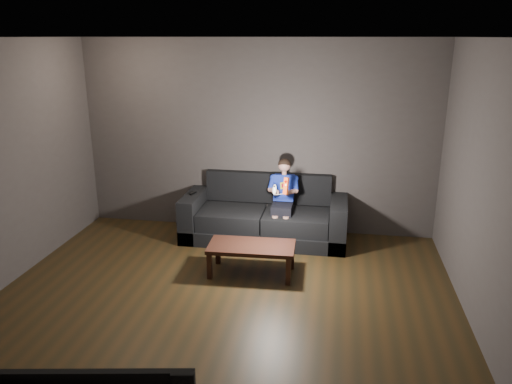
# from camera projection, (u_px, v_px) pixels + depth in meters

# --- Properties ---
(floor) EXTENTS (5.00, 5.00, 0.00)m
(floor) POSITION_uv_depth(u_px,v_px,m) (216.00, 316.00, 5.04)
(floor) COLOR black
(floor) RESTS_ON ground
(back_wall) EXTENTS (5.00, 0.04, 2.70)m
(back_wall) POSITION_uv_depth(u_px,v_px,m) (257.00, 138.00, 6.99)
(back_wall) COLOR #3B3533
(back_wall) RESTS_ON ground
(front_wall) EXTENTS (5.00, 0.04, 2.70)m
(front_wall) POSITION_uv_depth(u_px,v_px,m) (77.00, 347.00, 2.29)
(front_wall) COLOR #3B3533
(front_wall) RESTS_ON ground
(right_wall) EXTENTS (0.04, 5.00, 2.70)m
(right_wall) POSITION_uv_depth(u_px,v_px,m) (498.00, 203.00, 4.24)
(right_wall) COLOR #3B3533
(right_wall) RESTS_ON ground
(ceiling) EXTENTS (5.00, 5.00, 0.02)m
(ceiling) POSITION_uv_depth(u_px,v_px,m) (208.00, 37.00, 4.23)
(ceiling) COLOR silver
(ceiling) RESTS_ON back_wall
(sofa) EXTENTS (2.23, 0.96, 0.86)m
(sofa) POSITION_uv_depth(u_px,v_px,m) (265.00, 218.00, 6.95)
(sofa) COLOR black
(sofa) RESTS_ON floor
(child) EXTENTS (0.41, 0.50, 1.00)m
(child) POSITION_uv_depth(u_px,v_px,m) (283.00, 192.00, 6.72)
(child) COLOR black
(child) RESTS_ON sofa
(wii_remote_red) EXTENTS (0.07, 0.09, 0.22)m
(wii_remote_red) POSITION_uv_depth(u_px,v_px,m) (286.00, 186.00, 6.28)
(wii_remote_red) COLOR #CF4115
(wii_remote_red) RESTS_ON child
(nunchuk_white) EXTENTS (0.06, 0.09, 0.14)m
(nunchuk_white) POSITION_uv_depth(u_px,v_px,m) (275.00, 189.00, 6.33)
(nunchuk_white) COLOR silver
(nunchuk_white) RESTS_ON child
(wii_remote_black) EXTENTS (0.06, 0.14, 0.03)m
(wii_remote_black) POSITION_uv_depth(u_px,v_px,m) (193.00, 193.00, 6.93)
(wii_remote_black) COLOR black
(wii_remote_black) RESTS_ON sofa
(coffee_table) EXTENTS (1.03, 0.54, 0.37)m
(coffee_table) POSITION_uv_depth(u_px,v_px,m) (252.00, 249.00, 5.86)
(coffee_table) COLOR black
(coffee_table) RESTS_ON floor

